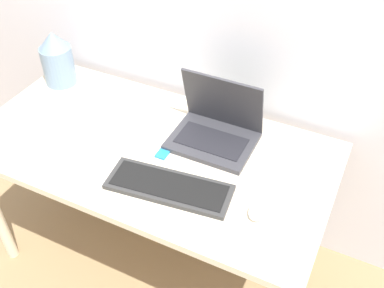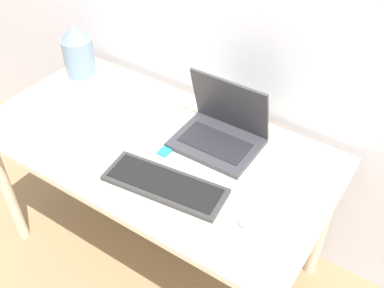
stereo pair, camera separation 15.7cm
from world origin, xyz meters
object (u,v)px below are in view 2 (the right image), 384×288
(mouse, at_px, (249,217))
(mp3_player, at_px, (165,151))
(vase, at_px, (78,50))
(laptop, at_px, (221,129))
(keyboard, at_px, (165,184))

(mouse, bearing_deg, mp3_player, 164.34)
(mp3_player, bearing_deg, vase, 160.53)
(mouse, relative_size, vase, 0.36)
(laptop, bearing_deg, mouse, -46.29)
(vase, bearing_deg, mouse, -18.00)
(keyboard, bearing_deg, mouse, 4.88)
(vase, height_order, mp3_player, vase)
(laptop, height_order, mouse, laptop)
(keyboard, xyz_separation_m, vase, (-0.75, 0.37, 0.11))
(keyboard, distance_m, vase, 0.85)
(laptop, relative_size, keyboard, 0.71)
(mouse, bearing_deg, laptop, 133.71)
(mouse, distance_m, vase, 1.13)
(mouse, distance_m, mp3_player, 0.43)
(mouse, height_order, mp3_player, mouse)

